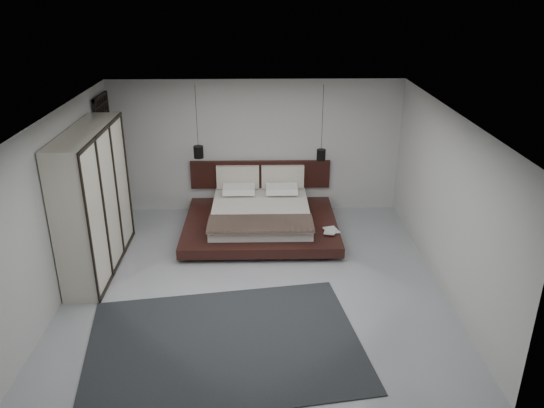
{
  "coord_description": "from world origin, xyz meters",
  "views": [
    {
      "loc": [
        0.1,
        -7.64,
        4.58
      ],
      "look_at": [
        0.29,
        1.2,
        0.86
      ],
      "focal_mm": 35.0,
      "sensor_mm": 36.0,
      "label": 1
    }
  ],
  "objects_px": {
    "bed": "(261,217)",
    "pendant_left": "(198,152)",
    "lattice_screen": "(108,161)",
    "wardrobe": "(94,201)",
    "rug": "(225,344)",
    "pendant_right": "(321,155)"
  },
  "relations": [
    {
      "from": "pendant_right",
      "to": "wardrobe",
      "type": "relative_size",
      "value": 0.61
    },
    {
      "from": "pendant_left",
      "to": "bed",
      "type": "bearing_deg",
      "value": -21.63
    },
    {
      "from": "pendant_right",
      "to": "wardrobe",
      "type": "xyz_separation_m",
      "value": [
        -3.99,
        -1.82,
        -0.21
      ]
    },
    {
      "from": "lattice_screen",
      "to": "wardrobe",
      "type": "height_order",
      "value": "lattice_screen"
    },
    {
      "from": "pendant_left",
      "to": "pendant_right",
      "type": "bearing_deg",
      "value": -0.0
    },
    {
      "from": "bed",
      "to": "pendant_left",
      "type": "relative_size",
      "value": 2.06
    },
    {
      "from": "lattice_screen",
      "to": "pendant_left",
      "type": "xyz_separation_m",
      "value": [
        1.82,
        -0.07,
        0.19
      ]
    },
    {
      "from": "lattice_screen",
      "to": "pendant_right",
      "type": "relative_size",
      "value": 1.74
    },
    {
      "from": "lattice_screen",
      "to": "bed",
      "type": "height_order",
      "value": "lattice_screen"
    },
    {
      "from": "pendant_right",
      "to": "lattice_screen",
      "type": "bearing_deg",
      "value": 179.08
    },
    {
      "from": "lattice_screen",
      "to": "wardrobe",
      "type": "distance_m",
      "value": 1.9
    },
    {
      "from": "bed",
      "to": "wardrobe",
      "type": "relative_size",
      "value": 1.19
    },
    {
      "from": "pendant_right",
      "to": "rug",
      "type": "height_order",
      "value": "pendant_right"
    },
    {
      "from": "rug",
      "to": "pendant_left",
      "type": "bearing_deg",
      "value": 99.86
    },
    {
      "from": "lattice_screen",
      "to": "bed",
      "type": "bearing_deg",
      "value": -10.26
    },
    {
      "from": "pendant_left",
      "to": "lattice_screen",
      "type": "bearing_deg",
      "value": 177.85
    },
    {
      "from": "lattice_screen",
      "to": "bed",
      "type": "relative_size",
      "value": 0.88
    },
    {
      "from": "pendant_right",
      "to": "rug",
      "type": "bearing_deg",
      "value": -112.77
    },
    {
      "from": "pendant_left",
      "to": "wardrobe",
      "type": "xyz_separation_m",
      "value": [
        -1.57,
        -1.82,
        -0.28
      ]
    },
    {
      "from": "wardrobe",
      "to": "rug",
      "type": "xyz_separation_m",
      "value": [
        2.28,
        -2.26,
        -1.2
      ]
    },
    {
      "from": "bed",
      "to": "pendant_right",
      "type": "height_order",
      "value": "pendant_right"
    },
    {
      "from": "lattice_screen",
      "to": "pendant_left",
      "type": "relative_size",
      "value": 1.82
    }
  ]
}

